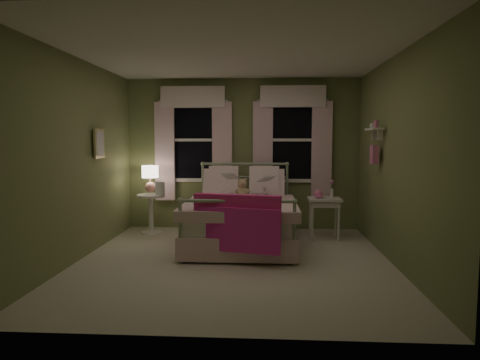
# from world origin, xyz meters

# --- Properties ---
(room_shell) EXTENTS (4.20, 4.20, 4.20)m
(room_shell) POSITION_xyz_m (0.00, 0.00, 1.30)
(room_shell) COLOR beige
(room_shell) RESTS_ON ground
(bed) EXTENTS (1.58, 2.04, 1.18)m
(bed) POSITION_xyz_m (0.05, 0.89, 0.38)
(bed) COLOR white
(bed) RESTS_ON ground
(pink_throw) EXTENTS (1.10, 0.38, 0.71)m
(pink_throw) POSITION_xyz_m (0.05, -0.14, 0.61)
(pink_throw) COLOR #E52C81
(pink_throw) RESTS_ON bed
(child_left) EXTENTS (0.32, 0.23, 0.84)m
(child_left) POSITION_xyz_m (-0.23, 1.31, 0.99)
(child_left) COLOR #F7D1DD
(child_left) RESTS_ON bed
(child_right) EXTENTS (0.41, 0.38, 0.69)m
(child_right) POSITION_xyz_m (0.33, 1.31, 0.91)
(child_right) COLOR #F7D1DD
(child_right) RESTS_ON bed
(book_left) EXTENTS (0.22, 0.16, 0.26)m
(book_left) POSITION_xyz_m (-0.23, 1.06, 0.96)
(book_left) COLOR beige
(book_left) RESTS_ON child_left
(book_right) EXTENTS (0.23, 0.19, 0.26)m
(book_right) POSITION_xyz_m (0.33, 1.06, 0.92)
(book_right) COLOR beige
(book_right) RESTS_ON child_right
(teddy_bear) EXTENTS (0.23, 0.19, 0.32)m
(teddy_bear) POSITION_xyz_m (0.05, 1.15, 0.79)
(teddy_bear) COLOR tan
(teddy_bear) RESTS_ON bed
(nightstand_left) EXTENTS (0.46, 0.46, 0.65)m
(nightstand_left) POSITION_xyz_m (-1.50, 1.60, 0.42)
(nightstand_left) COLOR white
(nightstand_left) RESTS_ON ground
(table_lamp) EXTENTS (0.27, 0.27, 0.45)m
(table_lamp) POSITION_xyz_m (-1.50, 1.60, 0.95)
(table_lamp) COLOR #DD9083
(table_lamp) RESTS_ON nightstand_left
(book_nightstand) EXTENTS (0.19, 0.24, 0.02)m
(book_nightstand) POSITION_xyz_m (-1.40, 1.52, 0.66)
(book_nightstand) COLOR beige
(book_nightstand) RESTS_ON nightstand_left
(nightstand_right) EXTENTS (0.50, 0.40, 0.64)m
(nightstand_right) POSITION_xyz_m (1.32, 1.35, 0.55)
(nightstand_right) COLOR white
(nightstand_right) RESTS_ON ground
(pink_toy) EXTENTS (0.14, 0.19, 0.14)m
(pink_toy) POSITION_xyz_m (1.22, 1.34, 0.71)
(pink_toy) COLOR pink
(pink_toy) RESTS_ON nightstand_right
(bud_vase) EXTENTS (0.06, 0.06, 0.28)m
(bud_vase) POSITION_xyz_m (1.44, 1.40, 0.79)
(bud_vase) COLOR white
(bud_vase) RESTS_ON nightstand_right
(window_left) EXTENTS (1.34, 0.13, 1.96)m
(window_left) POSITION_xyz_m (-0.85, 2.03, 1.62)
(window_left) COLOR black
(window_left) RESTS_ON room_shell
(window_right) EXTENTS (1.34, 0.13, 1.96)m
(window_right) POSITION_xyz_m (0.85, 2.03, 1.62)
(window_right) COLOR black
(window_right) RESTS_ON room_shell
(wall_shelf) EXTENTS (0.15, 0.50, 0.60)m
(wall_shelf) POSITION_xyz_m (1.90, 0.70, 1.52)
(wall_shelf) COLOR white
(wall_shelf) RESTS_ON room_shell
(framed_picture) EXTENTS (0.03, 0.32, 0.42)m
(framed_picture) POSITION_xyz_m (-1.95, 0.60, 1.50)
(framed_picture) COLOR beige
(framed_picture) RESTS_ON room_shell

